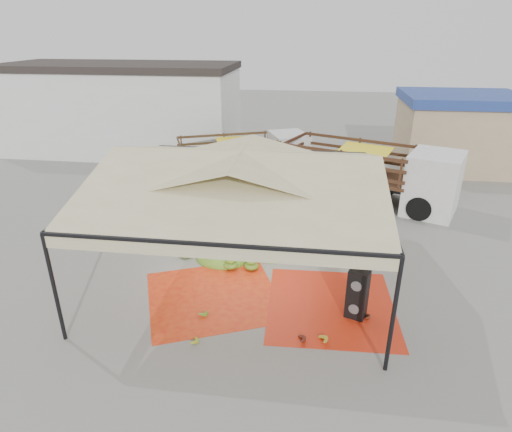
# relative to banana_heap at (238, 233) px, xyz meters

# --- Properties ---
(ground) EXTENTS (90.00, 90.00, 0.00)m
(ground) POSITION_rel_banana_heap_xyz_m (0.46, -1.63, -0.53)
(ground) COLOR slate
(ground) RESTS_ON ground
(canopy_tent) EXTENTS (8.10, 8.10, 4.00)m
(canopy_tent) POSITION_rel_banana_heap_xyz_m (0.46, -1.63, 2.77)
(canopy_tent) COLOR black
(canopy_tent) RESTS_ON ground
(building_white) EXTENTS (14.30, 6.30, 5.40)m
(building_white) POSITION_rel_banana_heap_xyz_m (-9.54, 12.37, 2.18)
(building_white) COLOR silver
(building_white) RESTS_ON ground
(building_tan) EXTENTS (6.30, 5.30, 4.10)m
(building_tan) POSITION_rel_banana_heap_xyz_m (10.46, 11.37, 1.55)
(building_tan) COLOR tan
(building_tan) RESTS_ON ground
(tarp_left) EXTENTS (4.83, 4.73, 0.01)m
(tarp_left) POSITION_rel_banana_heap_xyz_m (-0.20, -3.25, -0.52)
(tarp_left) COLOR #D04913
(tarp_left) RESTS_ON ground
(tarp_right) EXTENTS (3.71, 3.88, 0.01)m
(tarp_right) POSITION_rel_banana_heap_xyz_m (3.26, -3.26, -0.52)
(tarp_right) COLOR red
(tarp_right) RESTS_ON ground
(banana_heap) EXTENTS (5.87, 5.27, 1.06)m
(banana_heap) POSITION_rel_banana_heap_xyz_m (0.00, 0.00, 0.00)
(banana_heap) COLOR #4E7819
(banana_heap) RESTS_ON ground
(hand_yellow_a) EXTENTS (0.61, 0.56, 0.22)m
(hand_yellow_a) POSITION_rel_banana_heap_xyz_m (2.96, -4.88, -0.42)
(hand_yellow_a) COLOR gold
(hand_yellow_a) RESTS_ON ground
(hand_yellow_b) EXTENTS (0.45, 0.38, 0.20)m
(hand_yellow_b) POSITION_rel_banana_heap_xyz_m (-0.27, -5.33, -0.43)
(hand_yellow_b) COLOR gold
(hand_yellow_b) RESTS_ON ground
(hand_red_a) EXTENTS (0.52, 0.45, 0.21)m
(hand_red_a) POSITION_rel_banana_heap_xyz_m (2.41, -4.92, -0.43)
(hand_red_a) COLOR #501612
(hand_red_a) RESTS_ON ground
(hand_red_b) EXTENTS (0.41, 0.34, 0.18)m
(hand_red_b) POSITION_rel_banana_heap_xyz_m (4.16, -3.73, -0.44)
(hand_red_b) COLOR #5E2815
(hand_red_b) RESTS_ON ground
(hand_green) EXTENTS (0.52, 0.51, 0.18)m
(hand_green) POSITION_rel_banana_heap_xyz_m (-0.29, -4.15, -0.44)
(hand_green) COLOR #337318
(hand_green) RESTS_ON ground
(hanging_bunches) EXTENTS (3.24, 0.24, 0.20)m
(hanging_bunches) POSITION_rel_banana_heap_xyz_m (0.29, -0.42, 2.09)
(hanging_bunches) COLOR #477A19
(hanging_bunches) RESTS_ON ground
(speaker_stack) EXTENTS (0.66, 0.62, 1.46)m
(speaker_stack) POSITION_rel_banana_heap_xyz_m (3.92, -3.64, 0.20)
(speaker_stack) COLOR black
(speaker_stack) RESTS_ON ground
(banana_leaves) EXTENTS (0.96, 1.36, 3.70)m
(banana_leaves) POSITION_rel_banana_heap_xyz_m (-3.24, 0.66, -0.53)
(banana_leaves) COLOR #376C1C
(banana_leaves) RESTS_ON ground
(vendor) EXTENTS (0.62, 0.44, 1.59)m
(vendor) POSITION_rel_banana_heap_xyz_m (1.17, 2.60, 0.27)
(vendor) COLOR gray
(vendor) RESTS_ON ground
(truck_left) EXTENTS (6.98, 4.60, 2.27)m
(truck_left) POSITION_rel_banana_heap_xyz_m (-0.77, 7.80, 0.87)
(truck_left) COLOR #483218
(truck_left) RESTS_ON ground
(truck_right) EXTENTS (7.96, 5.31, 2.59)m
(truck_right) POSITION_rel_banana_heap_xyz_m (5.38, 5.27, 1.07)
(truck_right) COLOR #482E18
(truck_right) RESTS_ON ground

